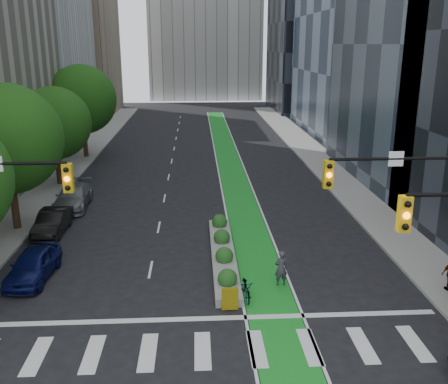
{
  "coord_description": "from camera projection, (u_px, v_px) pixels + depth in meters",
  "views": [
    {
      "loc": [
        -0.11,
        -16.94,
        10.84
      ],
      "look_at": [
        1.37,
        9.31,
        3.0
      ],
      "focal_mm": 40.0,
      "sensor_mm": 36.0,
      "label": 1
    }
  ],
  "objects": [
    {
      "name": "cyclist",
      "position": [
        281.0,
        268.0,
        23.06
      ],
      "size": [
        0.71,
        0.55,
        1.73
      ],
      "primitive_type": "imported",
      "rotation": [
        0.0,
        0.0,
        3.37
      ],
      "color": "#38343F",
      "rests_on": "ground"
    },
    {
      "name": "bike_lane_paint",
      "position": [
        229.0,
        160.0,
        48.17
      ],
      "size": [
        2.2,
        70.0,
        0.01
      ],
      "primitive_type": "cube",
      "color": "#1A9026",
      "rests_on": "ground"
    },
    {
      "name": "building_dark_end",
      "position": [
        317.0,
        23.0,
        81.44
      ],
      "size": [
        14.0,
        18.0,
        28.0
      ],
      "primitive_type": "cube",
      "color": "black",
      "rests_on": "ground"
    },
    {
      "name": "parked_car_left_near",
      "position": [
        33.0,
        265.0,
        23.76
      ],
      "size": [
        1.98,
        4.37,
        1.46
      ],
      "primitive_type": "imported",
      "rotation": [
        0.0,
        0.0,
        -0.06
      ],
      "color": "#0B1147",
      "rests_on": "ground"
    },
    {
      "name": "sidewalk_right",
      "position": [
        332.0,
        171.0,
        43.84
      ],
      "size": [
        3.6,
        90.0,
        0.15
      ],
      "primitive_type": "cube",
      "color": "gray",
      "rests_on": "ground"
    },
    {
      "name": "parked_car_left_far",
      "position": [
        73.0,
        197.0,
        34.24
      ],
      "size": [
        2.29,
        5.27,
        1.51
      ],
      "primitive_type": "imported",
      "rotation": [
        0.0,
        0.0,
        0.03
      ],
      "color": "slate",
      "rests_on": "ground"
    },
    {
      "name": "tree_far",
      "position": [
        82.0,
        100.0,
        47.7
      ],
      "size": [
        6.6,
        6.6,
        9.0
      ],
      "color": "black",
      "rests_on": "ground"
    },
    {
      "name": "tree_mid",
      "position": [
        6.0,
        139.0,
        28.6
      ],
      "size": [
        6.4,
        6.4,
        8.78
      ],
      "color": "black",
      "rests_on": "ground"
    },
    {
      "name": "median_planter",
      "position": [
        223.0,
        253.0,
        26.0
      ],
      "size": [
        1.2,
        10.26,
        1.1
      ],
      "color": "gray",
      "rests_on": "ground"
    },
    {
      "name": "signal_right",
      "position": [
        430.0,
        210.0,
        18.85
      ],
      "size": [
        5.82,
        0.51,
        7.2
      ],
      "color": "black",
      "rests_on": "ground"
    },
    {
      "name": "sidewalk_left",
      "position": [
        60.0,
        175.0,
        42.57
      ],
      "size": [
        3.6,
        90.0,
        0.15
      ],
      "primitive_type": "cube",
      "color": "gray",
      "rests_on": "ground"
    },
    {
      "name": "ground",
      "position": [
        202.0,
        335.0,
        19.31
      ],
      "size": [
        160.0,
        160.0,
        0.0
      ],
      "primitive_type": "plane",
      "color": "black",
      "rests_on": "ground"
    },
    {
      "name": "bicycle",
      "position": [
        246.0,
        288.0,
        22.06
      ],
      "size": [
        0.73,
        1.85,
        0.96
      ],
      "primitive_type": "imported",
      "rotation": [
        0.0,
        0.0,
        0.05
      ],
      "color": "gray",
      "rests_on": "ground"
    },
    {
      "name": "tree_midfar",
      "position": [
        54.0,
        123.0,
        38.35
      ],
      "size": [
        5.6,
        5.6,
        7.76
      ],
      "color": "black",
      "rests_on": "ground"
    },
    {
      "name": "parked_car_left_mid",
      "position": [
        53.0,
        222.0,
        29.53
      ],
      "size": [
        1.54,
        4.26,
        1.4
      ],
      "primitive_type": "imported",
      "rotation": [
        0.0,
        0.0,
        -0.01
      ],
      "color": "black",
      "rests_on": "ground"
    },
    {
      "name": "building_tan_far",
      "position": [
        67.0,
        29.0,
        77.66
      ],
      "size": [
        14.0,
        16.0,
        26.0
      ],
      "primitive_type": "cube",
      "color": "tan",
      "rests_on": "ground"
    }
  ]
}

